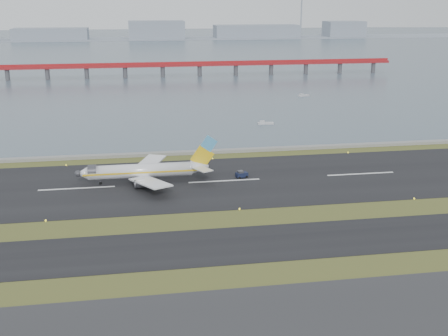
% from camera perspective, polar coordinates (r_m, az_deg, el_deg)
% --- Properties ---
extents(ground, '(1000.00, 1000.00, 0.00)m').
position_cam_1_polar(ground, '(128.39, 2.22, -5.46)').
color(ground, '#374C1B').
rests_on(ground, ground).
extents(taxiway_strip, '(1000.00, 18.00, 0.10)m').
position_cam_1_polar(taxiway_strip, '(117.61, 3.39, -7.62)').
color(taxiway_strip, black).
rests_on(taxiway_strip, ground).
extents(runway_strip, '(1000.00, 45.00, 0.10)m').
position_cam_1_polar(runway_strip, '(156.08, 0.03, -1.33)').
color(runway_strip, black).
rests_on(runway_strip, ground).
extents(seawall, '(1000.00, 2.50, 1.00)m').
position_cam_1_polar(seawall, '(184.38, -1.49, 1.67)').
color(seawall, gray).
rests_on(seawall, ground).
extents(bay_water, '(1400.00, 800.00, 1.30)m').
position_cam_1_polar(bay_water, '(578.89, -7.07, 11.87)').
color(bay_water, '#455263').
rests_on(bay_water, ground).
extents(red_pier, '(260.00, 5.00, 10.20)m').
position_cam_1_polar(red_pier, '(371.30, -2.50, 10.40)').
color(red_pier, maroon).
rests_on(red_pier, ground).
extents(far_shoreline, '(1400.00, 80.00, 60.50)m').
position_cam_1_polar(far_shoreline, '(738.53, -6.58, 13.40)').
color(far_shoreline, '#86909E').
rests_on(far_shoreline, ground).
extents(airliner, '(38.52, 32.89, 12.80)m').
position_cam_1_polar(airliner, '(155.35, -7.89, -0.26)').
color(airliner, white).
rests_on(airliner, ground).
extents(pushback_tug, '(3.62, 2.59, 2.10)m').
position_cam_1_polar(pushback_tug, '(158.80, 1.80, -0.65)').
color(pushback_tug, '#121832').
rests_on(pushback_tug, ground).
extents(workboat_near, '(6.47, 2.47, 1.54)m').
position_cam_1_polar(workboat_near, '(227.87, 4.19, 4.57)').
color(workboat_near, '#B9BABE').
rests_on(workboat_near, ground).
extents(workboat_far, '(6.44, 4.05, 1.50)m').
position_cam_1_polar(workboat_far, '(296.76, 8.06, 7.31)').
color(workboat_far, '#B9BABE').
rests_on(workboat_far, ground).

